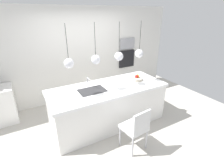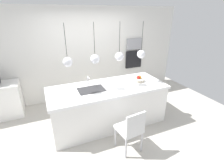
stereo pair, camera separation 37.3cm
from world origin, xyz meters
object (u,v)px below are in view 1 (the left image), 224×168
Objects in this scene: oven at (126,59)px; chair_near at (136,127)px; fruit_bowl at (136,78)px; microwave at (127,43)px.

oven is 3.03m from chair_near.
oven is (0.76, 1.55, 0.04)m from fruit_bowl.
microwave is 0.62× the size of chair_near.
oven is at bearing 59.59° from chair_near.
chair_near is at bearing -126.06° from fruit_bowl.
chair_near is (-0.75, -1.03, -0.47)m from fruit_bowl.
microwave is 0.96× the size of oven.
microwave is 0.50m from oven.
chair_near is at bearing -120.41° from microwave.
microwave reaches higher than fruit_bowl.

